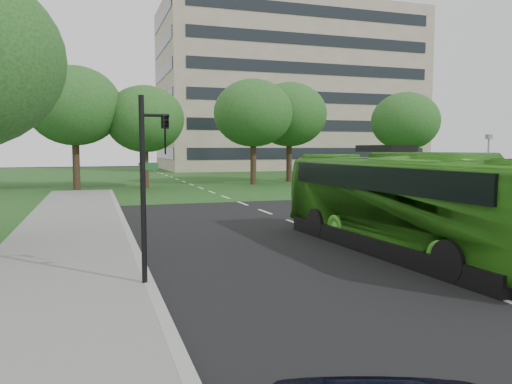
% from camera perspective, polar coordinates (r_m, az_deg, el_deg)
% --- Properties ---
extents(ground, '(160.00, 160.00, 0.00)m').
position_cam_1_polar(ground, '(16.43, 12.60, -6.48)').
color(ground, black).
rests_on(ground, ground).
extents(street_surfaces, '(120.00, 120.00, 0.15)m').
position_cam_1_polar(street_surfaces, '(37.56, -5.89, 0.09)').
color(street_surfaces, black).
rests_on(street_surfaces, ground).
extents(office_building, '(40.10, 20.10, 25.00)m').
position_cam_1_polar(office_building, '(82.11, 3.72, 11.49)').
color(office_building, gray).
rests_on(office_building, ground).
extents(tree_park_a, '(7.19, 7.19, 9.56)m').
position_cam_1_polar(tree_park_a, '(41.41, -20.05, 9.22)').
color(tree_park_a, black).
rests_on(tree_park_a, ground).
extents(tree_park_b, '(6.30, 6.30, 8.26)m').
position_cam_1_polar(tree_park_b, '(41.47, -12.58, 8.13)').
color(tree_park_b, black).
rests_on(tree_park_b, ground).
extents(tree_park_c, '(7.03, 7.03, 9.34)m').
position_cam_1_polar(tree_park_c, '(44.72, -0.32, 8.99)').
color(tree_park_c, black).
rests_on(tree_park_c, ground).
extents(tree_park_d, '(7.20, 7.20, 9.52)m').
position_cam_1_polar(tree_park_d, '(48.49, 3.83, 8.81)').
color(tree_park_d, black).
rests_on(tree_park_d, ground).
extents(tree_park_e, '(6.32, 6.32, 8.43)m').
position_cam_1_polar(tree_park_e, '(48.86, 16.72, 7.73)').
color(tree_park_e, black).
rests_on(tree_park_e, ground).
extents(bus, '(3.32, 11.36, 3.13)m').
position_cam_1_polar(bus, '(16.27, 16.73, -1.12)').
color(bus, '#3A8D1F').
rests_on(bus, ground).
extents(sedan, '(4.81, 2.88, 1.50)m').
position_cam_1_polar(sedan, '(29.53, 14.75, 0.01)').
color(sedan, '#A4A3A8').
rests_on(sedan, ground).
extents(traffic_light, '(0.72, 0.22, 4.43)m').
position_cam_1_polar(traffic_light, '(11.64, -12.14, 1.76)').
color(traffic_light, black).
rests_on(traffic_light, ground).
extents(camera_pole, '(0.41, 0.38, 4.13)m').
position_cam_1_polar(camera_pole, '(35.34, 25.00, 3.62)').
color(camera_pole, gray).
rests_on(camera_pole, ground).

